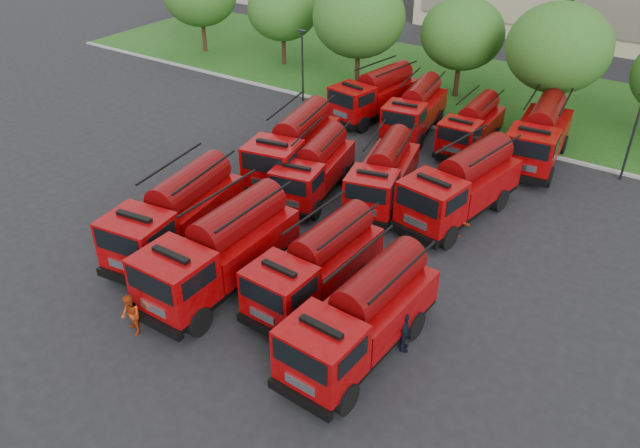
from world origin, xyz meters
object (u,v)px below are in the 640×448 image
(firefighter_0, at_px, (293,337))
(firefighter_3, at_px, (358,311))
(fire_truck_5, at_px, (314,168))
(fire_truck_8, at_px, (375,94))
(fire_truck_1, at_px, (221,250))
(fire_truck_10, at_px, (472,126))
(fire_truck_11, at_px, (540,135))
(firefighter_1, at_px, (134,332))
(firefighter_4, at_px, (216,208))
(fire_truck_2, at_px, (316,264))
(fire_truck_9, at_px, (415,109))
(fire_truck_3, at_px, (362,316))
(firefighter_2, at_px, (403,349))
(fire_truck_6, at_px, (384,174))
(fire_truck_7, at_px, (461,185))
(fire_truck_4, at_px, (294,146))
(firefighter_5, at_px, (455,235))
(fire_truck_0, at_px, (176,214))

(firefighter_0, height_order, firefighter_3, firefighter_0)
(fire_truck_5, relative_size, fire_truck_8, 0.94)
(fire_truck_1, relative_size, fire_truck_8, 1.07)
(fire_truck_1, distance_m, fire_truck_10, 19.39)
(firefighter_0, bearing_deg, fire_truck_5, 120.46)
(fire_truck_11, relative_size, firefighter_1, 4.40)
(firefighter_4, bearing_deg, fire_truck_1, 164.35)
(fire_truck_2, xyz_separation_m, fire_truck_9, (-4.20, 17.60, -0.02))
(fire_truck_2, distance_m, fire_truck_3, 3.77)
(fire_truck_10, relative_size, firefighter_2, 3.74)
(fire_truck_6, bearing_deg, fire_truck_11, 45.89)
(fire_truck_7, height_order, fire_truck_10, fire_truck_7)
(fire_truck_8, height_order, fire_truck_10, fire_truck_8)
(fire_truck_11, distance_m, firefighter_0, 20.71)
(fire_truck_5, height_order, fire_truck_9, fire_truck_9)
(fire_truck_1, xyz_separation_m, fire_truck_9, (-0.46, 19.26, -0.24))
(fire_truck_4, xyz_separation_m, fire_truck_5, (2.22, -1.20, -0.25))
(fire_truck_5, xyz_separation_m, fire_truck_10, (4.75, 10.16, -0.07))
(fire_truck_6, relative_size, firefighter_5, 4.89)
(fire_truck_10, bearing_deg, fire_truck_11, 2.78)
(fire_truck_0, relative_size, fire_truck_6, 1.12)
(fire_truck_2, height_order, firefighter_0, fire_truck_2)
(fire_truck_0, xyz_separation_m, fire_truck_6, (5.85, 9.19, -0.21))
(fire_truck_3, bearing_deg, fire_truck_2, 153.46)
(fire_truck_4, distance_m, fire_truck_6, 5.65)
(fire_truck_1, height_order, fire_truck_6, fire_truck_1)
(fire_truck_11, bearing_deg, fire_truck_10, 178.03)
(firefighter_1, bearing_deg, fire_truck_8, 119.94)
(fire_truck_1, bearing_deg, fire_truck_4, 109.17)
(firefighter_4, bearing_deg, fire_truck_8, -63.13)
(fire_truck_0, relative_size, firefighter_2, 4.68)
(firefighter_4, bearing_deg, fire_truck_2, -170.39)
(fire_truck_5, relative_size, firefighter_3, 4.25)
(fire_truck_3, relative_size, fire_truck_4, 0.93)
(fire_truck_1, distance_m, firefighter_2, 8.56)
(fire_truck_9, bearing_deg, fire_truck_0, -108.41)
(fire_truck_0, relative_size, fire_truck_1, 1.01)
(fire_truck_0, relative_size, firefighter_1, 4.52)
(firefighter_0, bearing_deg, fire_truck_6, 102.01)
(fire_truck_4, distance_m, firefighter_1, 14.75)
(firefighter_0, bearing_deg, fire_truck_4, 126.03)
(fire_truck_3, distance_m, firefighter_0, 3.21)
(fire_truck_2, height_order, fire_truck_11, fire_truck_11)
(fire_truck_2, distance_m, fire_truck_8, 19.98)
(fire_truck_0, xyz_separation_m, fire_truck_7, (9.85, 9.89, -0.01))
(firefighter_5, bearing_deg, fire_truck_2, 81.12)
(fire_truck_5, distance_m, firefighter_2, 12.71)
(fire_truck_9, xyz_separation_m, firefighter_5, (7.22, -9.98, -1.59))
(fire_truck_8, distance_m, fire_truck_11, 11.45)
(fire_truck_4, bearing_deg, firefighter_4, -113.16)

